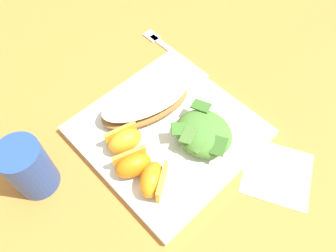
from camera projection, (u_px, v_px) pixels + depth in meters
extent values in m
plane|color=#C67A33|center=(168.00, 134.00, 0.59)|extent=(3.00, 3.00, 0.00)
cube|color=white|center=(168.00, 131.00, 0.58)|extent=(0.28, 0.28, 0.02)
ellipsoid|color=#A87038|center=(145.00, 105.00, 0.59)|extent=(0.12, 0.19, 0.03)
ellipsoid|color=brown|center=(145.00, 102.00, 0.58)|extent=(0.11, 0.17, 0.01)
ellipsoid|color=beige|center=(145.00, 99.00, 0.57)|extent=(0.12, 0.18, 0.01)
ellipsoid|color=#4C8433|center=(204.00, 133.00, 0.55)|extent=(0.10, 0.09, 0.04)
cube|color=#3D7028|center=(179.00, 130.00, 0.53)|extent=(0.04, 0.04, 0.02)
cube|color=#3D7028|center=(219.00, 146.00, 0.52)|extent=(0.03, 0.04, 0.02)
cube|color=#5B8E3D|center=(187.00, 136.00, 0.52)|extent=(0.03, 0.04, 0.01)
cube|color=#3D7028|center=(201.00, 106.00, 0.56)|extent=(0.04, 0.03, 0.01)
cube|color=#5B8E3D|center=(197.00, 142.00, 0.53)|extent=(0.03, 0.02, 0.02)
cube|color=#4C8433|center=(216.00, 129.00, 0.54)|extent=(0.04, 0.04, 0.01)
ellipsoid|color=orange|center=(125.00, 141.00, 0.54)|extent=(0.05, 0.07, 0.04)
cube|color=gold|center=(121.00, 134.00, 0.55)|extent=(0.02, 0.06, 0.03)
ellipsoid|color=orange|center=(134.00, 165.00, 0.51)|extent=(0.05, 0.07, 0.04)
cube|color=gold|center=(130.00, 157.00, 0.52)|extent=(0.02, 0.06, 0.03)
ellipsoid|color=orange|center=(152.00, 179.00, 0.50)|extent=(0.06, 0.07, 0.04)
cube|color=gold|center=(162.00, 182.00, 0.50)|extent=(0.04, 0.05, 0.03)
cube|color=white|center=(277.00, 173.00, 0.54)|extent=(0.15, 0.15, 0.00)
cube|color=silver|center=(178.00, 55.00, 0.69)|extent=(0.17, 0.01, 0.01)
cube|color=silver|center=(152.00, 35.00, 0.73)|extent=(0.04, 0.02, 0.01)
cylinder|color=#284CA3|center=(29.00, 168.00, 0.49)|extent=(0.07, 0.07, 0.10)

